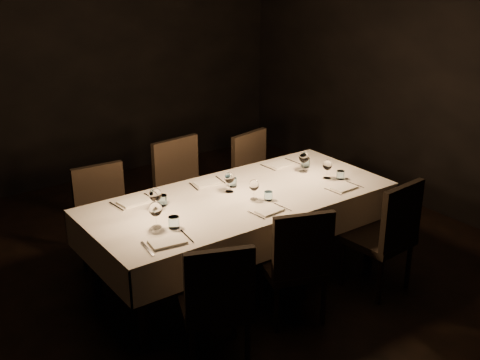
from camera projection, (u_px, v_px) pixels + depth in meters
room at (240, 107)px, 4.59m from camera, size 5.01×6.01×3.01m
dining_table at (240, 204)px, 4.89m from camera, size 2.52×1.12×0.76m
chair_near_left at (217, 300)px, 3.89m from camera, size 0.58×0.58×0.93m
place_setting_near_left at (163, 222)px, 4.22m from camera, size 0.37×0.42×0.20m
chair_near_center at (297, 260)px, 4.37m from camera, size 0.57×0.57×0.93m
place_setting_near_center at (262, 195)px, 4.70m from camera, size 0.31×0.39×0.17m
chair_near_right at (387, 232)px, 4.77m from camera, size 0.50×0.50×0.96m
place_setting_near_right at (335, 174)px, 5.13m from camera, size 0.31×0.40×0.17m
chair_far_left at (105, 215)px, 5.11m from camera, size 0.48×0.48×0.93m
place_setting_far_left at (150, 198)px, 4.62m from camera, size 0.36×0.42×0.20m
chair_far_center at (184, 190)px, 5.53m from camera, size 0.53×0.53×1.02m
place_setting_far_center at (223, 180)px, 4.99m from camera, size 0.33×0.40×0.18m
chair_far_right at (258, 177)px, 5.91m from camera, size 0.54×0.54×0.96m
place_setting_far_right at (297, 161)px, 5.43m from camera, size 0.35×0.41×0.19m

